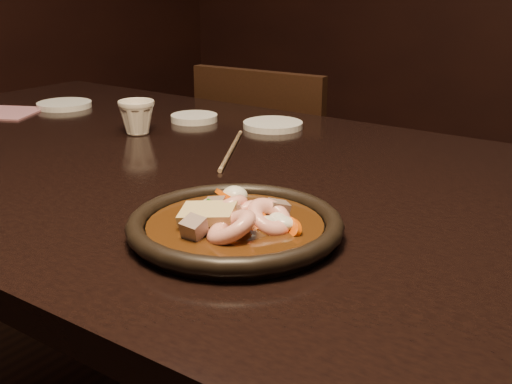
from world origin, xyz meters
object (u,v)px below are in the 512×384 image
Objects in this scene: plate at (235,226)px; tea_cup at (137,116)px; chair at (278,201)px; table at (176,202)px.

plate is 0.56m from tea_cup.
plate is (0.49, -0.83, 0.32)m from chair.
table is 0.36m from plate.
plate is at bearing -32.35° from tea_cup.
table is at bearing 144.66° from plate.
plate is at bearing 116.58° from chair.
tea_cup is at bearing 147.65° from plate.
tea_cup reaches higher than table.
chair is at bearing 120.50° from plate.
plate is (0.28, -0.20, 0.09)m from table.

